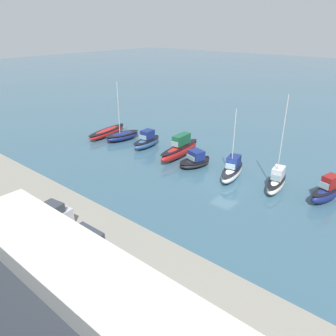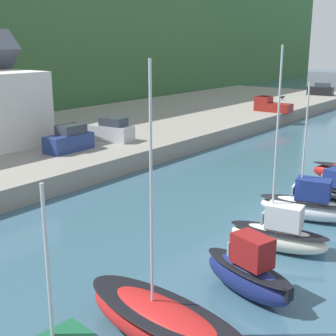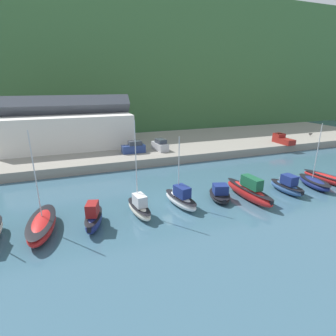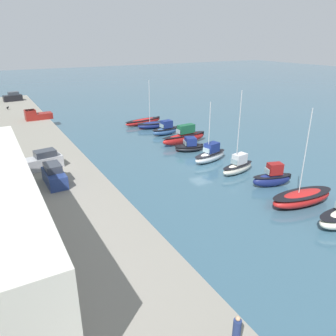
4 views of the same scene
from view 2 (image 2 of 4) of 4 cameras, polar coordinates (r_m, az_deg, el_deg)
name	(u,v)px [view 2 (image 2 of 4)]	position (r m, az deg, el deg)	size (l,w,h in m)	color
ground_plane	(281,215)	(29.92, 13.66, -5.53)	(320.00, 320.00, 0.00)	#385B70
quay_promenade	(26,147)	(46.22, -16.97, 2.49)	(123.04, 24.47, 1.48)	gray
moored_boat_1	(163,323)	(17.29, -0.60, -18.40)	(3.07, 7.46, 9.86)	red
moored_boat_2	(248,273)	(20.29, 9.72, -12.49)	(2.68, 4.87, 2.74)	navy
moored_boat_3	(279,233)	(24.62, 13.38, -7.76)	(2.27, 5.26, 10.22)	white
moored_boat_4	(308,205)	(29.20, 16.70, -4.29)	(2.92, 5.91, 8.17)	white
parked_car_0	(69,140)	(40.06, -11.94, 3.38)	(4.24, 1.90, 2.16)	navy
parked_car_1	(321,90)	(85.06, 18.13, 9.06)	(2.23, 4.36, 2.16)	black
parked_car_2	(111,131)	(43.59, -6.91, 4.54)	(2.34, 4.40, 2.16)	#B7B7BC
pickup_truck_0	(270,105)	(63.31, 12.36, 7.51)	(2.10, 4.78, 1.90)	maroon
dog_on_quay	(282,97)	(76.04, 13.77, 8.38)	(0.82, 0.71, 0.68)	black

